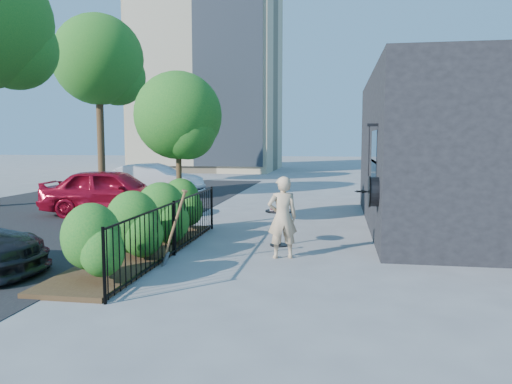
% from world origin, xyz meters
% --- Properties ---
extents(ground, '(120.00, 120.00, 0.00)m').
position_xyz_m(ground, '(0.00, 0.00, 0.00)').
color(ground, gray).
rests_on(ground, ground).
extents(shop_building, '(6.22, 9.00, 4.00)m').
position_xyz_m(shop_building, '(5.50, 4.50, 2.00)').
color(shop_building, black).
rests_on(shop_building, ground).
extents(fence, '(0.05, 6.05, 1.10)m').
position_xyz_m(fence, '(-1.50, 0.00, 0.56)').
color(fence, black).
rests_on(fence, ground).
extents(planting_bed, '(1.30, 6.00, 0.08)m').
position_xyz_m(planting_bed, '(-2.20, 0.00, 0.04)').
color(planting_bed, '#382616').
rests_on(planting_bed, ground).
extents(shrubs, '(1.10, 5.60, 1.24)m').
position_xyz_m(shrubs, '(-2.10, 0.10, 0.70)').
color(shrubs, '#15601D').
rests_on(shrubs, ground).
extents(patio_tree, '(2.20, 2.20, 3.94)m').
position_xyz_m(patio_tree, '(-2.24, 2.76, 2.76)').
color(patio_tree, '#3F2B19').
rests_on(patio_tree, ground).
extents(street, '(9.00, 30.00, 0.01)m').
position_xyz_m(street, '(-7.00, 3.00, 0.00)').
color(street, black).
rests_on(street, ground).
extents(street_tree_far, '(4.40, 4.40, 8.28)m').
position_xyz_m(street_tree_far, '(-9.94, 13.96, 5.92)').
color(street_tree_far, '#3F2B19').
rests_on(street_tree_far, ground).
extents(cafe_table, '(0.61, 0.61, 0.82)m').
position_xyz_m(cafe_table, '(0.45, 1.26, 0.53)').
color(cafe_table, black).
rests_on(cafe_table, ground).
extents(woman, '(0.67, 0.53, 1.60)m').
position_xyz_m(woman, '(0.64, 0.15, 0.80)').
color(woman, tan).
rests_on(woman, ground).
extents(shovel, '(0.49, 0.19, 1.44)m').
position_xyz_m(shovel, '(-1.26, -0.77, 0.63)').
color(shovel, brown).
rests_on(shovel, ground).
extents(car_red, '(4.35, 2.04, 1.44)m').
position_xyz_m(car_red, '(-5.04, 4.77, 0.72)').
color(car_red, '#A40D25').
rests_on(car_red, ground).
extents(car_silver, '(4.12, 1.75, 1.32)m').
position_xyz_m(car_silver, '(-5.74, 9.99, 0.66)').
color(car_silver, '#BCBCC1').
rests_on(car_silver, ground).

